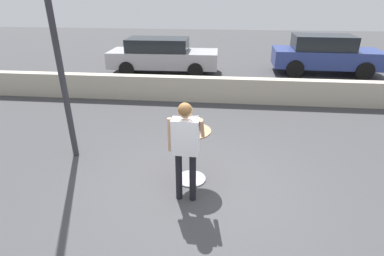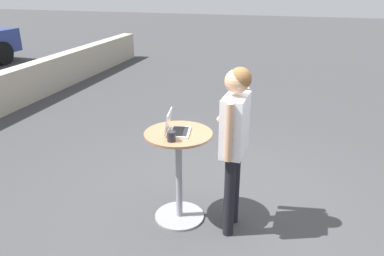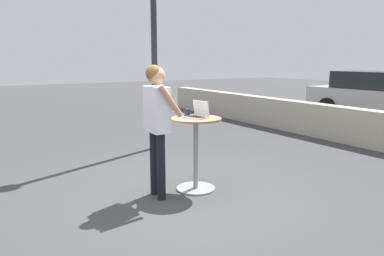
# 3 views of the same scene
# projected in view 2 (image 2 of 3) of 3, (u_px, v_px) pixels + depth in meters

# --- Properties ---
(ground_plane) EXTENTS (50.00, 50.00, 0.00)m
(ground_plane) POSITION_uv_depth(u_px,v_px,m) (221.00, 215.00, 4.25)
(ground_plane) COLOR #3D3D3F
(cafe_table) EXTENTS (0.71, 0.71, 1.03)m
(cafe_table) POSITION_uv_depth(u_px,v_px,m) (179.00, 169.00, 4.00)
(cafe_table) COLOR gray
(cafe_table) RESTS_ON ground_plane
(laptop) EXTENTS (0.34, 0.29, 0.23)m
(laptop) POSITION_uv_depth(u_px,v_px,m) (175.00, 128.00, 3.82)
(laptop) COLOR silver
(laptop) RESTS_ON cafe_table
(coffee_mug) EXTENTS (0.12, 0.08, 0.10)m
(coffee_mug) POSITION_uv_depth(u_px,v_px,m) (171.00, 136.00, 3.63)
(coffee_mug) COLOR #232328
(coffee_mug) RESTS_ON cafe_table
(standing_person) EXTENTS (0.57, 0.37, 1.76)m
(standing_person) POSITION_uv_depth(u_px,v_px,m) (235.00, 130.00, 3.63)
(standing_person) COLOR black
(standing_person) RESTS_ON ground_plane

